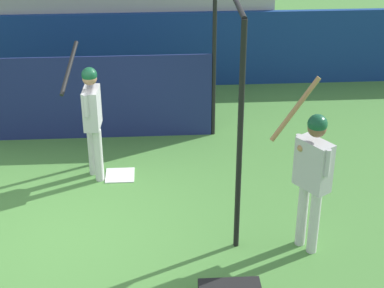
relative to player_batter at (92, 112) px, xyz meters
The scene contains 6 objects.
ground_plane 1.88m from the player_batter, 107.32° to the right, with size 60.00×60.00×0.00m, color #477F38.
outfield_wall 3.70m from the player_batter, 97.14° to the left, with size 24.00×0.12×1.52m.
batting_cage 0.85m from the player_batter, 90.06° to the left, with size 3.92×3.33×3.03m.
home_plate 1.13m from the player_batter, ahead, with size 0.44×0.44×0.02m.
player_batter is the anchor object (origin of this frame).
player_waiting 3.44m from the player_batter, 35.35° to the right, with size 0.71×0.67×2.21m.
Camera 1 is at (1.39, -7.15, 4.97)m, focal length 60.00 mm.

